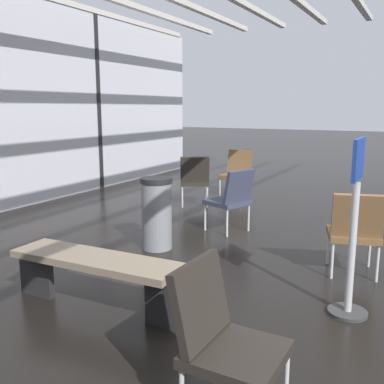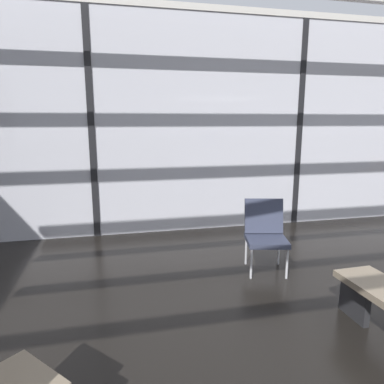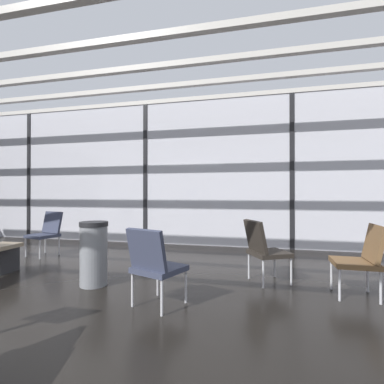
{
  "view_description": "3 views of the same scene",
  "coord_description": "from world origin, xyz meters",
  "px_view_note": "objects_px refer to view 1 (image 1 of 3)",
  "views": [
    {
      "loc": [
        -3.64,
        -0.82,
        1.67
      ],
      "look_at": [
        0.99,
        1.65,
        0.65
      ],
      "focal_mm": 40.99,
      "sensor_mm": 36.0,
      "label": 1
    },
    {
      "loc": [
        -3.17,
        -0.41,
        1.83
      ],
      "look_at": [
        -1.92,
        5.18,
        0.65
      ],
      "focal_mm": 32.35,
      "sensor_mm": 36.0,
      "label": 2
    },
    {
      "loc": [
        2.82,
        -1.5,
        1.24
      ],
      "look_at": [
        1.6,
        3.52,
        1.27
      ],
      "focal_mm": 26.59,
      "sensor_mm": 36.0,
      "label": 3
    }
  ],
  "objects_px": {
    "lounge_chair_4": "(355,228)",
    "info_sign": "(353,235)",
    "trash_bin": "(157,213)",
    "lounge_chair_6": "(237,171)",
    "lounge_chair_1": "(221,333)",
    "lounge_chair_3": "(195,178)",
    "lounge_chair_2": "(232,196)",
    "waiting_bench": "(95,269)"
  },
  "relations": [
    {
      "from": "lounge_chair_4",
      "to": "info_sign",
      "type": "distance_m",
      "value": 0.92
    },
    {
      "from": "trash_bin",
      "to": "info_sign",
      "type": "distance_m",
      "value": 2.42
    },
    {
      "from": "info_sign",
      "to": "lounge_chair_6",
      "type": "bearing_deg",
      "value": 33.11
    },
    {
      "from": "lounge_chair_6",
      "to": "info_sign",
      "type": "xyz_separation_m",
      "value": [
        -4.1,
        -2.67,
        0.18
      ]
    },
    {
      "from": "lounge_chair_1",
      "to": "lounge_chair_4",
      "type": "bearing_deg",
      "value": -5.87
    },
    {
      "from": "lounge_chair_3",
      "to": "lounge_chair_4",
      "type": "relative_size",
      "value": 1.0
    },
    {
      "from": "lounge_chair_2",
      "to": "lounge_chair_6",
      "type": "distance_m",
      "value": 2.48
    },
    {
      "from": "lounge_chair_1",
      "to": "lounge_chair_3",
      "type": "xyz_separation_m",
      "value": [
        4.55,
        2.55,
        0.0
      ]
    },
    {
      "from": "waiting_bench",
      "to": "info_sign",
      "type": "xyz_separation_m",
      "value": [
        0.91,
        -1.86,
        0.32
      ]
    },
    {
      "from": "lounge_chair_4",
      "to": "lounge_chair_6",
      "type": "height_order",
      "value": "same"
    },
    {
      "from": "lounge_chair_2",
      "to": "lounge_chair_4",
      "type": "distance_m",
      "value": 1.91
    },
    {
      "from": "lounge_chair_4",
      "to": "lounge_chair_6",
      "type": "bearing_deg",
      "value": -67.5
    },
    {
      "from": "lounge_chair_3",
      "to": "lounge_chair_6",
      "type": "xyz_separation_m",
      "value": [
        1.15,
        -0.3,
        0.0
      ]
    },
    {
      "from": "lounge_chair_6",
      "to": "lounge_chair_3",
      "type": "bearing_deg",
      "value": -103.62
    },
    {
      "from": "lounge_chair_4",
      "to": "trash_bin",
      "type": "bearing_deg",
      "value": -11.5
    },
    {
      "from": "waiting_bench",
      "to": "info_sign",
      "type": "bearing_deg",
      "value": -155.6
    },
    {
      "from": "trash_bin",
      "to": "info_sign",
      "type": "relative_size",
      "value": 0.6
    },
    {
      "from": "lounge_chair_2",
      "to": "lounge_chair_3",
      "type": "height_order",
      "value": "same"
    },
    {
      "from": "trash_bin",
      "to": "info_sign",
      "type": "height_order",
      "value": "info_sign"
    },
    {
      "from": "lounge_chair_6",
      "to": "waiting_bench",
      "type": "bearing_deg",
      "value": -79.92
    },
    {
      "from": "lounge_chair_3",
      "to": "trash_bin",
      "type": "distance_m",
      "value": 2.34
    },
    {
      "from": "lounge_chair_1",
      "to": "lounge_chair_6",
      "type": "bearing_deg",
      "value": 23.02
    },
    {
      "from": "waiting_bench",
      "to": "info_sign",
      "type": "distance_m",
      "value": 2.1
    },
    {
      "from": "info_sign",
      "to": "lounge_chair_2",
      "type": "bearing_deg",
      "value": 45.18
    },
    {
      "from": "lounge_chair_3",
      "to": "waiting_bench",
      "type": "bearing_deg",
      "value": 77.54
    },
    {
      "from": "lounge_chair_4",
      "to": "waiting_bench",
      "type": "relative_size",
      "value": 0.51
    },
    {
      "from": "lounge_chair_6",
      "to": "trash_bin",
      "type": "height_order",
      "value": "lounge_chair_6"
    },
    {
      "from": "lounge_chair_2",
      "to": "info_sign",
      "type": "distance_m",
      "value": 2.53
    },
    {
      "from": "lounge_chair_1",
      "to": "info_sign",
      "type": "xyz_separation_m",
      "value": [
        1.6,
        -0.42,
        0.18
      ]
    },
    {
      "from": "lounge_chair_2",
      "to": "trash_bin",
      "type": "distance_m",
      "value": 1.19
    },
    {
      "from": "lounge_chair_2",
      "to": "lounge_chair_4",
      "type": "height_order",
      "value": "same"
    },
    {
      "from": "lounge_chair_4",
      "to": "waiting_bench",
      "type": "distance_m",
      "value": 2.53
    },
    {
      "from": "trash_bin",
      "to": "info_sign",
      "type": "xyz_separation_m",
      "value": [
        -0.71,
        -2.3,
        0.25
      ]
    },
    {
      "from": "lounge_chair_4",
      "to": "waiting_bench",
      "type": "xyz_separation_m",
      "value": [
        -1.81,
        1.76,
        -0.13
      ]
    },
    {
      "from": "lounge_chair_6",
      "to": "trash_bin",
      "type": "distance_m",
      "value": 3.41
    },
    {
      "from": "lounge_chair_3",
      "to": "lounge_chair_6",
      "type": "distance_m",
      "value": 1.19
    },
    {
      "from": "lounge_chair_3",
      "to": "trash_bin",
      "type": "bearing_deg",
      "value": 78.13
    },
    {
      "from": "lounge_chair_3",
      "to": "lounge_chair_4",
      "type": "bearing_deg",
      "value": 115.93
    },
    {
      "from": "lounge_chair_1",
      "to": "lounge_chair_3",
      "type": "relative_size",
      "value": 1.0
    },
    {
      "from": "lounge_chair_2",
      "to": "lounge_chair_6",
      "type": "height_order",
      "value": "same"
    },
    {
      "from": "waiting_bench",
      "to": "info_sign",
      "type": "height_order",
      "value": "info_sign"
    },
    {
      "from": "lounge_chair_4",
      "to": "info_sign",
      "type": "height_order",
      "value": "info_sign"
    }
  ]
}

